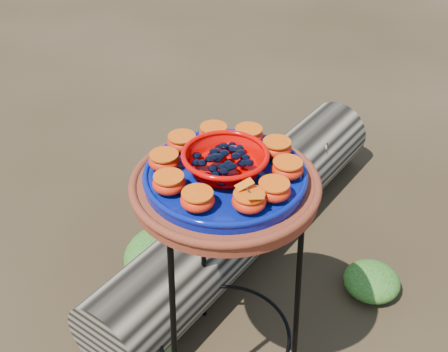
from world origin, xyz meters
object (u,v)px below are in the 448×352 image
object	(u,v)px
plant_stand	(225,290)
red_bowl	(225,163)
driftwood_log	(247,214)
terracotta_saucer	(225,187)
cobalt_plate	(225,177)

from	to	relation	value
plant_stand	red_bowl	size ratio (longest dim) A/B	3.51
plant_stand	driftwood_log	xyz separation A→B (m)	(0.27, 0.53, -0.20)
plant_stand	terracotta_saucer	size ratio (longest dim) A/B	1.51
cobalt_plate	terracotta_saucer	bearing A→B (deg)	0.00
plant_stand	terracotta_saucer	bearing A→B (deg)	0.00
cobalt_plate	plant_stand	bearing A→B (deg)	0.00
cobalt_plate	driftwood_log	world-z (taller)	cobalt_plate
terracotta_saucer	red_bowl	size ratio (longest dim) A/B	2.33
plant_stand	cobalt_plate	xyz separation A→B (m)	(0.00, 0.00, 0.40)
plant_stand	cobalt_plate	world-z (taller)	cobalt_plate
red_bowl	driftwood_log	world-z (taller)	red_bowl
plant_stand	terracotta_saucer	world-z (taller)	terracotta_saucer
plant_stand	driftwood_log	world-z (taller)	plant_stand
terracotta_saucer	driftwood_log	xyz separation A→B (m)	(0.27, 0.53, -0.57)
terracotta_saucer	red_bowl	bearing A→B (deg)	0.00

